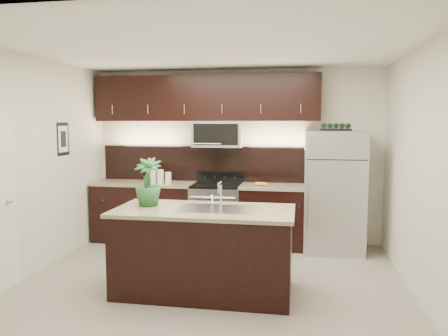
{
  "coord_description": "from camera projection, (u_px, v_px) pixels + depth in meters",
  "views": [
    {
      "loc": [
        1.0,
        -4.82,
        1.88
      ],
      "look_at": [
        0.06,
        0.55,
        1.31
      ],
      "focal_mm": 35.0,
      "sensor_mm": 36.0,
      "label": 1
    }
  ],
  "objects": [
    {
      "name": "wine_rack",
      "position": [
        335.0,
        127.0,
        6.25
      ],
      "size": [
        0.43,
        0.27,
        0.1
      ],
      "color": "black",
      "rests_on": "refrigerator"
    },
    {
      "name": "room_walls",
      "position": [
        200.0,
        139.0,
        4.9
      ],
      "size": [
        4.52,
        4.02,
        2.71
      ],
      "color": "beige",
      "rests_on": "ground"
    },
    {
      "name": "counter_run",
      "position": [
        204.0,
        213.0,
        6.78
      ],
      "size": [
        3.51,
        0.65,
        0.94
      ],
      "color": "black",
      "rests_on": "ground"
    },
    {
      "name": "plant",
      "position": [
        148.0,
        182.0,
        4.93
      ],
      "size": [
        0.34,
        0.34,
        0.54
      ],
      "primitive_type": "imported",
      "rotation": [
        0.0,
        0.0,
        0.13
      ],
      "color": "#245B28",
      "rests_on": "island"
    },
    {
      "name": "bananas",
      "position": [
        258.0,
        184.0,
        6.5
      ],
      "size": [
        0.21,
        0.18,
        0.06
      ],
      "primitive_type": "ellipsoid",
      "rotation": [
        0.0,
        0.0,
        -0.15
      ],
      "color": "gold",
      "rests_on": "counter_run"
    },
    {
      "name": "french_press",
      "position": [
        311.0,
        178.0,
        6.39
      ],
      "size": [
        0.12,
        0.12,
        0.34
      ],
      "rotation": [
        0.0,
        0.0,
        0.31
      ],
      "color": "silver",
      "rests_on": "counter_run"
    },
    {
      "name": "canisters",
      "position": [
        159.0,
        176.0,
        6.77
      ],
      "size": [
        0.37,
        0.16,
        0.25
      ],
      "rotation": [
        0.0,
        0.0,
        -0.22
      ],
      "color": "silver",
      "rests_on": "counter_run"
    },
    {
      "name": "island",
      "position": [
        204.0,
        251.0,
        4.81
      ],
      "size": [
        1.96,
        0.96,
        0.94
      ],
      "color": "black",
      "rests_on": "ground"
    },
    {
      "name": "upper_fixtures",
      "position": [
        207.0,
        106.0,
        6.74
      ],
      "size": [
        3.49,
        0.4,
        1.66
      ],
      "color": "black",
      "rests_on": "counter_run"
    },
    {
      "name": "sink_faucet",
      "position": [
        218.0,
        208.0,
        4.75
      ],
      "size": [
        0.84,
        0.5,
        0.28
      ],
      "color": "silver",
      "rests_on": "island"
    },
    {
      "name": "ground",
      "position": [
        211.0,
        284.0,
        5.09
      ],
      "size": [
        4.5,
        4.5,
        0.0
      ],
      "primitive_type": "plane",
      "color": "gray",
      "rests_on": "ground"
    },
    {
      "name": "refrigerator",
      "position": [
        334.0,
        191.0,
        6.34
      ],
      "size": [
        0.85,
        0.77,
        1.76
      ],
      "primitive_type": "cube",
      "color": "#B2B2B7",
      "rests_on": "ground"
    }
  ]
}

